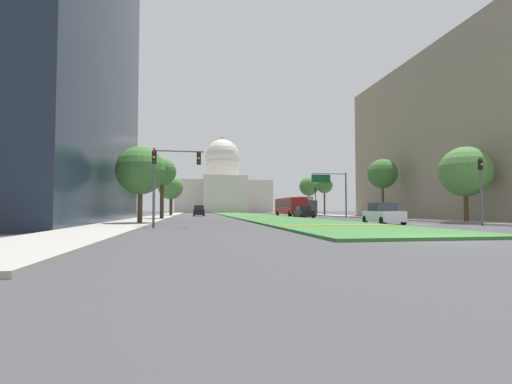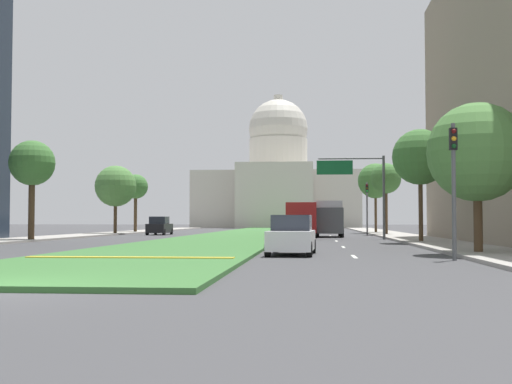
{
  "view_description": "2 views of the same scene",
  "coord_description": "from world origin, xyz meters",
  "px_view_note": "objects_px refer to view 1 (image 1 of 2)",
  "views": [
    {
      "loc": [
        -9.37,
        -12.9,
        1.23
      ],
      "look_at": [
        -0.42,
        41.23,
        3.74
      ],
      "focal_mm": 26.0,
      "sensor_mm": 36.0,
      "label": 1
    },
    {
      "loc": [
        6.66,
        -13.24,
        1.54
      ],
      "look_at": [
        1.59,
        45.66,
        4.05
      ],
      "focal_mm": 45.7,
      "sensor_mm": 36.0,
      "label": 2
    }
  ],
  "objects_px": {
    "street_tree_right_distant": "(309,186)",
    "overhead_guide_sign": "(333,185)",
    "street_tree_left_distant": "(172,188)",
    "sedan_midblock": "(303,212)",
    "traffic_light_near_right": "(481,181)",
    "street_tree_right_near": "(465,172)",
    "box_truck_delivery": "(304,206)",
    "street_tree_left_near": "(140,171)",
    "traffic_light_near_left": "(167,170)",
    "sedan_lead_stopped": "(383,214)",
    "capitol_building": "(222,189)",
    "traffic_light_far_right": "(316,197)",
    "street_tree_right_mid": "(382,174)",
    "street_tree_left_mid": "(162,172)",
    "sedan_distant": "(199,211)",
    "street_tree_left_far": "(171,187)",
    "city_bus": "(290,206)",
    "street_tree_right_far": "(324,185)"
  },
  "relations": [
    {
      "from": "street_tree_right_far",
      "to": "box_truck_delivery",
      "type": "relative_size",
      "value": 1.11
    },
    {
      "from": "street_tree_right_near",
      "to": "sedan_lead_stopped",
      "type": "height_order",
      "value": "street_tree_right_near"
    },
    {
      "from": "sedan_midblock",
      "to": "street_tree_right_near",
      "type": "bearing_deg",
      "value": -68.28
    },
    {
      "from": "box_truck_delivery",
      "to": "street_tree_right_distant",
      "type": "bearing_deg",
      "value": 69.44
    },
    {
      "from": "street_tree_left_distant",
      "to": "sedan_midblock",
      "type": "distance_m",
      "value": 31.45
    },
    {
      "from": "box_truck_delivery",
      "to": "city_bus",
      "type": "distance_m",
      "value": 2.41
    },
    {
      "from": "traffic_light_near_left",
      "to": "traffic_light_near_right",
      "type": "xyz_separation_m",
      "value": [
        23.18,
        -0.02,
        -0.48
      ]
    },
    {
      "from": "capitol_building",
      "to": "street_tree_left_distant",
      "type": "bearing_deg",
      "value": -104.39
    },
    {
      "from": "capitol_building",
      "to": "city_bus",
      "type": "height_order",
      "value": "capitol_building"
    },
    {
      "from": "sedan_midblock",
      "to": "traffic_light_near_left",
      "type": "bearing_deg",
      "value": -123.89
    },
    {
      "from": "street_tree_right_near",
      "to": "box_truck_delivery",
      "type": "xyz_separation_m",
      "value": [
        -5.69,
        29.52,
        -2.79
      ]
    },
    {
      "from": "traffic_light_near_right",
      "to": "street_tree_right_far",
      "type": "xyz_separation_m",
      "value": [
        1.9,
        39.57,
        2.22
      ]
    },
    {
      "from": "sedan_lead_stopped",
      "to": "traffic_light_far_right",
      "type": "bearing_deg",
      "value": 80.07
    },
    {
      "from": "traffic_light_far_right",
      "to": "street_tree_left_near",
      "type": "relative_size",
      "value": 0.84
    },
    {
      "from": "street_tree_left_distant",
      "to": "sedan_midblock",
      "type": "xyz_separation_m",
      "value": [
        19.36,
        -24.36,
        -4.55
      ]
    },
    {
      "from": "traffic_light_far_right",
      "to": "street_tree_left_far",
      "type": "bearing_deg",
      "value": 176.96
    },
    {
      "from": "street_tree_left_distant",
      "to": "box_truck_delivery",
      "type": "bearing_deg",
      "value": -35.65
    },
    {
      "from": "street_tree_left_near",
      "to": "street_tree_left_mid",
      "type": "bearing_deg",
      "value": 88.05
    },
    {
      "from": "traffic_light_near_right",
      "to": "street_tree_left_far",
      "type": "height_order",
      "value": "street_tree_left_far"
    },
    {
      "from": "street_tree_right_mid",
      "to": "street_tree_right_distant",
      "type": "distance_m",
      "value": 30.21
    },
    {
      "from": "traffic_light_near_left",
      "to": "street_tree_right_mid",
      "type": "relative_size",
      "value": 0.7
    },
    {
      "from": "overhead_guide_sign",
      "to": "street_tree_left_far",
      "type": "xyz_separation_m",
      "value": [
        -23.8,
        14.46,
        0.34
      ]
    },
    {
      "from": "street_tree_right_mid",
      "to": "traffic_light_near_left",
      "type": "bearing_deg",
      "value": -144.06
    },
    {
      "from": "street_tree_right_mid",
      "to": "street_tree_right_distant",
      "type": "relative_size",
      "value": 0.95
    },
    {
      "from": "street_tree_left_near",
      "to": "city_bus",
      "type": "bearing_deg",
      "value": 55.13
    },
    {
      "from": "capitol_building",
      "to": "traffic_light_far_right",
      "type": "relative_size",
      "value": 6.01
    },
    {
      "from": "traffic_light_near_right",
      "to": "city_bus",
      "type": "distance_m",
      "value": 33.84
    },
    {
      "from": "traffic_light_near_right",
      "to": "street_tree_right_mid",
      "type": "relative_size",
      "value": 0.7
    },
    {
      "from": "street_tree_right_near",
      "to": "box_truck_delivery",
      "type": "bearing_deg",
      "value": 100.9
    },
    {
      "from": "street_tree_right_distant",
      "to": "overhead_guide_sign",
      "type": "bearing_deg",
      "value": -98.75
    },
    {
      "from": "traffic_light_near_left",
      "to": "sedan_lead_stopped",
      "type": "height_order",
      "value": "traffic_light_near_left"
    },
    {
      "from": "traffic_light_near_left",
      "to": "overhead_guide_sign",
      "type": "bearing_deg",
      "value": 50.3
    },
    {
      "from": "street_tree_right_near",
      "to": "traffic_light_near_left",
      "type": "bearing_deg",
      "value": -171.2
    },
    {
      "from": "overhead_guide_sign",
      "to": "street_tree_right_distant",
      "type": "height_order",
      "value": "street_tree_right_distant"
    },
    {
      "from": "capitol_building",
      "to": "street_tree_left_mid",
      "type": "distance_m",
      "value": 84.85
    },
    {
      "from": "traffic_light_near_left",
      "to": "traffic_light_far_right",
      "type": "xyz_separation_m",
      "value": [
        23.18,
        38.94,
        -0.48
      ]
    },
    {
      "from": "street_tree_left_mid",
      "to": "sedan_midblock",
      "type": "distance_m",
      "value": 19.99
    },
    {
      "from": "sedan_lead_stopped",
      "to": "street_tree_right_mid",
      "type": "bearing_deg",
      "value": 61.66
    },
    {
      "from": "traffic_light_far_right",
      "to": "traffic_light_near_right",
      "type": "bearing_deg",
      "value": -90.0
    },
    {
      "from": "street_tree_left_mid",
      "to": "sedan_midblock",
      "type": "bearing_deg",
      "value": 16.25
    },
    {
      "from": "capitol_building",
      "to": "street_tree_left_far",
      "type": "relative_size",
      "value": 4.4
    },
    {
      "from": "traffic_light_far_right",
      "to": "sedan_lead_stopped",
      "type": "xyz_separation_m",
      "value": [
        -6.24,
        -35.65,
        -2.5
      ]
    },
    {
      "from": "street_tree_left_mid",
      "to": "sedan_distant",
      "type": "relative_size",
      "value": 1.6
    },
    {
      "from": "capitol_building",
      "to": "street_tree_right_near",
      "type": "bearing_deg",
      "value": -82.06
    },
    {
      "from": "street_tree_left_distant",
      "to": "box_truck_delivery",
      "type": "height_order",
      "value": "street_tree_left_distant"
    },
    {
      "from": "street_tree_right_distant",
      "to": "city_bus",
      "type": "bearing_deg",
      "value": -117.9
    },
    {
      "from": "capitol_building",
      "to": "street_tree_left_near",
      "type": "relative_size",
      "value": 5.05
    },
    {
      "from": "street_tree_right_near",
      "to": "sedan_distant",
      "type": "distance_m",
      "value": 42.33
    },
    {
      "from": "traffic_light_near_right",
      "to": "street_tree_left_near",
      "type": "relative_size",
      "value": 0.84
    },
    {
      "from": "traffic_light_near_right",
      "to": "street_tree_left_distant",
      "type": "xyz_separation_m",
      "value": [
        -25.86,
        49.2,
        2.0
      ]
    }
  ]
}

